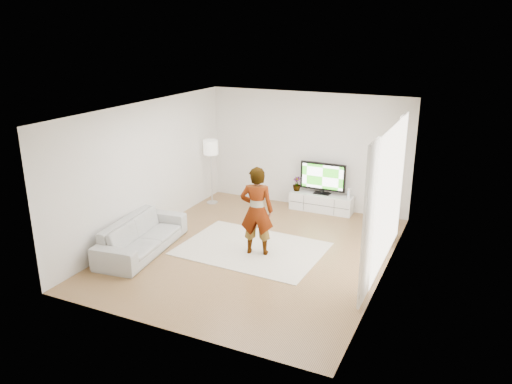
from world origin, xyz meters
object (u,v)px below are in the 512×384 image
at_px(television, 323,177).
at_px(rug, 252,249).
at_px(player, 257,211).
at_px(floor_lamp, 211,150).
at_px(media_console, 321,203).
at_px(sofa, 142,235).

height_order(television, rug, television).
bearing_deg(player, floor_lamp, -60.61).
xyz_separation_m(media_console, sofa, (-2.50, -3.68, 0.12)).
relative_size(media_console, floor_lamp, 0.94).
distance_m(sofa, floor_lamp, 3.26).
height_order(rug, player, player).
relative_size(rug, player, 1.58).
xyz_separation_m(player, floor_lamp, (-2.28, 2.24, 0.48)).
xyz_separation_m(media_console, rug, (-0.58, -2.70, -0.21)).
relative_size(media_console, sofa, 0.67).
bearing_deg(sofa, rug, -69.77).
bearing_deg(floor_lamp, player, -44.46).
xyz_separation_m(television, rug, (-0.58, -2.72, -0.83)).
bearing_deg(sofa, television, -40.88).
bearing_deg(rug, media_console, 77.83).
bearing_deg(television, floor_lamp, -166.94).
bearing_deg(television, player, -98.05).
bearing_deg(rug, television, 77.95).
distance_m(television, player, 2.89).
xyz_separation_m(sofa, floor_lamp, (-0.19, 3.08, 1.04)).
bearing_deg(floor_lamp, rug, -44.98).
height_order(television, player, player).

